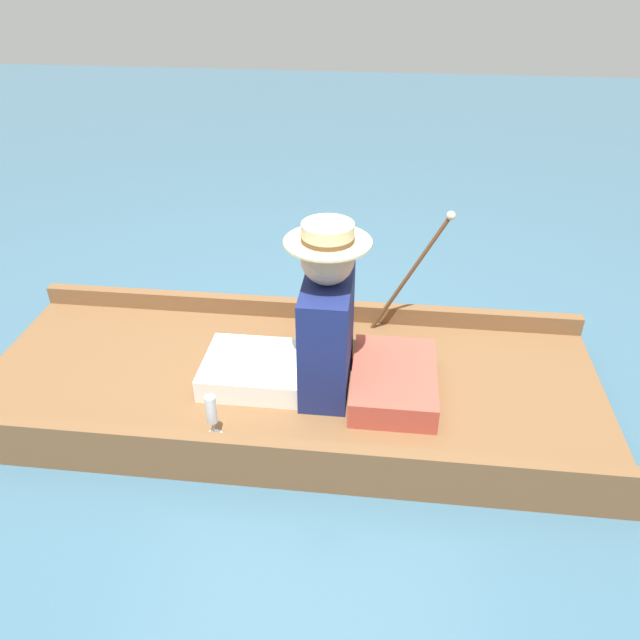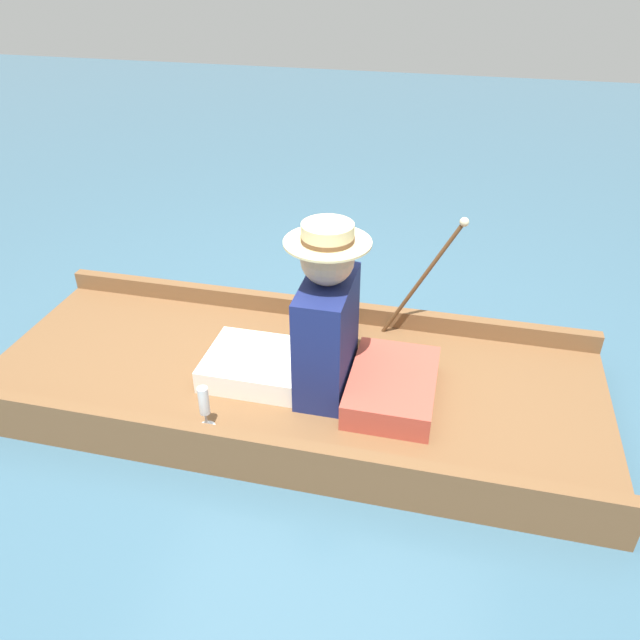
{
  "view_description": "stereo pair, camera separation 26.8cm",
  "coord_description": "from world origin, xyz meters",
  "px_view_note": "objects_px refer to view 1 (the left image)",
  "views": [
    {
      "loc": [
        -2.29,
        -0.41,
        1.91
      ],
      "look_at": [
        -0.04,
        -0.15,
        0.48
      ],
      "focal_mm": 35.0,
      "sensor_mm": 36.0,
      "label": 1
    },
    {
      "loc": [
        -2.24,
        -0.67,
        1.91
      ],
      "look_at": [
        -0.04,
        -0.15,
        0.48
      ],
      "focal_mm": 35.0,
      "sensor_mm": 36.0,
      "label": 2
    }
  ],
  "objects_px": {
    "seated_person": "(309,329)",
    "wine_glass": "(212,413)",
    "teddy_bear": "(324,296)",
    "walking_cane": "(418,262)"
  },
  "relations": [
    {
      "from": "seated_person",
      "to": "wine_glass",
      "type": "bearing_deg",
      "value": 142.33
    },
    {
      "from": "wine_glass",
      "to": "teddy_bear",
      "type": "bearing_deg",
      "value": -23.64
    },
    {
      "from": "seated_person",
      "to": "teddy_bear",
      "type": "relative_size",
      "value": 1.73
    },
    {
      "from": "teddy_bear",
      "to": "seated_person",
      "type": "bearing_deg",
      "value": 177.38
    },
    {
      "from": "teddy_bear",
      "to": "walking_cane",
      "type": "xyz_separation_m",
      "value": [
        0.07,
        -0.45,
        0.18
      ]
    },
    {
      "from": "seated_person",
      "to": "teddy_bear",
      "type": "height_order",
      "value": "seated_person"
    },
    {
      "from": "teddy_bear",
      "to": "walking_cane",
      "type": "height_order",
      "value": "walking_cane"
    },
    {
      "from": "wine_glass",
      "to": "walking_cane",
      "type": "height_order",
      "value": "walking_cane"
    },
    {
      "from": "teddy_bear",
      "to": "walking_cane",
      "type": "relative_size",
      "value": 0.69
    },
    {
      "from": "seated_person",
      "to": "wine_glass",
      "type": "height_order",
      "value": "seated_person"
    }
  ]
}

